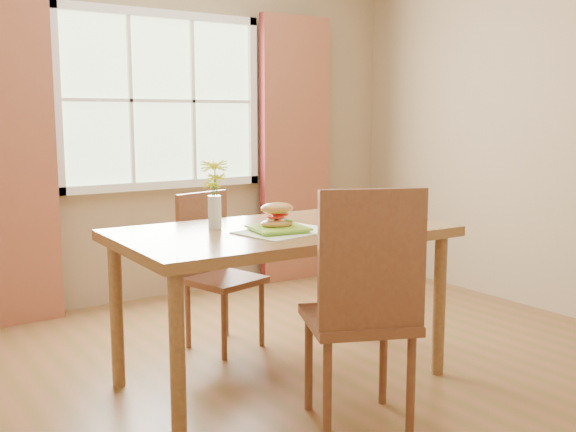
# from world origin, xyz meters

# --- Properties ---
(room) EXTENTS (4.24, 3.84, 2.74)m
(room) POSITION_xyz_m (0.00, 0.00, 1.35)
(room) COLOR brown
(room) RESTS_ON ground
(window) EXTENTS (1.62, 0.06, 1.32)m
(window) POSITION_xyz_m (0.00, 1.87, 1.50)
(window) COLOR #B9DBA5
(window) RESTS_ON room
(curtain_left) EXTENTS (0.65, 0.08, 2.20)m
(curtain_left) POSITION_xyz_m (-1.15, 1.78, 1.10)
(curtain_left) COLOR maroon
(curtain_left) RESTS_ON room
(curtain_right) EXTENTS (0.65, 0.08, 2.20)m
(curtain_right) POSITION_xyz_m (1.15, 1.78, 1.10)
(curtain_right) COLOR maroon
(curtain_right) RESTS_ON room
(dining_table) EXTENTS (1.70, 0.99, 0.82)m
(dining_table) POSITION_xyz_m (-0.19, -0.03, 0.73)
(dining_table) COLOR brown
(dining_table) RESTS_ON room
(chair_near) EXTENTS (0.60, 0.60, 1.10)m
(chair_near) POSITION_xyz_m (-0.23, -0.74, 0.60)
(chair_near) COLOR brown
(chair_near) RESTS_ON room
(chair_far) EXTENTS (0.47, 0.47, 0.93)m
(chair_far) POSITION_xyz_m (-0.21, 0.66, 0.51)
(chair_far) COLOR brown
(chair_far) RESTS_ON room
(placemat) EXTENTS (0.50, 0.41, 0.01)m
(placemat) POSITION_xyz_m (-0.24, -0.15, 0.82)
(placemat) COLOR silver
(placemat) RESTS_ON dining_table
(plate) EXTENTS (0.30, 0.30, 0.01)m
(plate) POSITION_xyz_m (-0.28, -0.13, 0.83)
(plate) COLOR #82CE33
(plate) RESTS_ON placemat
(croissant_sandwich) EXTENTS (0.19, 0.15, 0.13)m
(croissant_sandwich) POSITION_xyz_m (-0.27, -0.12, 0.90)
(croissant_sandwich) COLOR gold
(croissant_sandwich) RESTS_ON plate
(water_glass) EXTENTS (0.08, 0.08, 0.12)m
(water_glass) POSITION_xyz_m (0.09, -0.17, 0.88)
(water_glass) COLOR silver
(water_glass) RESTS_ON dining_table
(flower_vase) EXTENTS (0.14, 0.14, 0.35)m
(flower_vase) POSITION_xyz_m (-0.49, 0.14, 1.03)
(flower_vase) COLOR silver
(flower_vase) RESTS_ON dining_table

